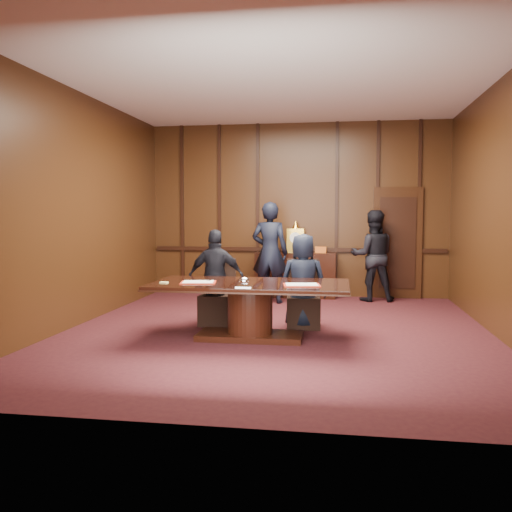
# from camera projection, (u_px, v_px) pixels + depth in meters

# --- Properties ---
(room) EXTENTS (7.00, 7.04, 3.50)m
(room) POSITION_uv_depth(u_px,v_px,m) (282.00, 210.00, 7.69)
(room) COLOR black
(room) RESTS_ON ground
(sideboard) EXTENTS (1.60, 0.45, 1.54)m
(sideboard) POSITION_uv_depth(u_px,v_px,m) (295.00, 273.00, 10.87)
(sideboard) COLOR black
(sideboard) RESTS_ON ground
(conference_table) EXTENTS (2.62, 1.32, 0.76)m
(conference_table) POSITION_uv_depth(u_px,v_px,m) (250.00, 301.00, 7.21)
(conference_table) COLOR black
(conference_table) RESTS_ON ground
(folder_left) EXTENTS (0.51, 0.40, 0.02)m
(folder_left) POSITION_uv_depth(u_px,v_px,m) (198.00, 282.00, 7.17)
(folder_left) COLOR #B22410
(folder_left) RESTS_ON conference_table
(folder_right) EXTENTS (0.51, 0.40, 0.02)m
(folder_right) POSITION_uv_depth(u_px,v_px,m) (302.00, 285.00, 6.90)
(folder_right) COLOR #B22410
(folder_right) RESTS_ON conference_table
(inkstand) EXTENTS (0.20, 0.14, 0.12)m
(inkstand) POSITION_uv_depth(u_px,v_px,m) (244.00, 283.00, 6.74)
(inkstand) COLOR white
(inkstand) RESTS_ON conference_table
(notepad) EXTENTS (0.11, 0.09, 0.01)m
(notepad) POSITION_uv_depth(u_px,v_px,m) (164.00, 282.00, 7.15)
(notepad) COLOR #F0D775
(notepad) RESTS_ON conference_table
(chair_left) EXTENTS (0.49, 0.49, 0.99)m
(chair_left) POSITION_uv_depth(u_px,v_px,m) (217.00, 305.00, 8.19)
(chair_left) COLOR black
(chair_left) RESTS_ON ground
(chair_right) EXTENTS (0.53, 0.53, 0.99)m
(chair_right) POSITION_uv_depth(u_px,v_px,m) (303.00, 307.00, 7.99)
(chair_right) COLOR black
(chair_right) RESTS_ON ground
(signatory_left) EXTENTS (0.86, 0.40, 1.44)m
(signatory_left) POSITION_uv_depth(u_px,v_px,m) (216.00, 278.00, 8.08)
(signatory_left) COLOR black
(signatory_left) RESTS_ON ground
(signatory_right) EXTENTS (0.69, 0.47, 1.39)m
(signatory_right) POSITION_uv_depth(u_px,v_px,m) (303.00, 281.00, 7.88)
(signatory_right) COLOR black
(signatory_right) RESTS_ON ground
(witness_left) EXTENTS (0.74, 0.53, 1.90)m
(witness_left) POSITION_uv_depth(u_px,v_px,m) (270.00, 252.00, 10.15)
(witness_left) COLOR black
(witness_left) RESTS_ON ground
(witness_right) EXTENTS (0.90, 0.73, 1.74)m
(witness_right) POSITION_uv_depth(u_px,v_px,m) (373.00, 256.00, 10.38)
(witness_right) COLOR black
(witness_right) RESTS_ON ground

